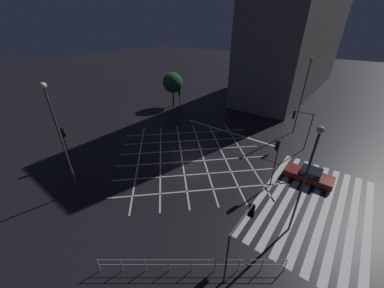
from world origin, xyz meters
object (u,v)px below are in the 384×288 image
(traffic_light_median_south, at_px, (276,154))
(waiting_car, at_px, (309,175))
(street_lamp_far, at_px, (307,171))
(street_tree_near, at_px, (173,83))
(traffic_light_se_cross, at_px, (301,121))
(traffic_light_ne_main, at_px, (179,97))
(street_lamp_west, at_px, (58,128))
(traffic_light_nw_main, at_px, (64,138))
(street_lamp_east, at_px, (304,89))
(traffic_light_sw_main, at_px, (242,228))

(traffic_light_median_south, height_order, waiting_car, traffic_light_median_south)
(street_lamp_far, height_order, waiting_car, street_lamp_far)
(street_lamp_far, height_order, street_tree_near, street_lamp_far)
(traffic_light_median_south, distance_m, traffic_light_se_cross, 8.71)
(traffic_light_ne_main, bearing_deg, traffic_light_se_cross, 90.78)
(traffic_light_median_south, xyz_separation_m, street_lamp_west, (-10.91, 12.73, 2.72))
(traffic_light_ne_main, xyz_separation_m, waiting_car, (-5.50, -20.44, -2.32))
(traffic_light_ne_main, height_order, street_lamp_far, street_lamp_far)
(traffic_light_median_south, xyz_separation_m, street_lamp_far, (-3.79, -2.82, 1.74))
(traffic_light_ne_main, bearing_deg, waiting_car, 74.94)
(traffic_light_nw_main, distance_m, street_lamp_west, 6.21)
(street_tree_near, bearing_deg, street_lamp_far, -121.20)
(traffic_light_se_cross, bearing_deg, traffic_light_nw_main, 45.35)
(traffic_light_ne_main, relative_size, street_lamp_far, 0.51)
(street_lamp_east, bearing_deg, traffic_light_sw_main, -173.22)
(traffic_light_ne_main, bearing_deg, street_lamp_east, 105.14)
(traffic_light_sw_main, distance_m, traffic_light_median_south, 8.20)
(traffic_light_nw_main, relative_size, waiting_car, 0.97)
(traffic_light_se_cross, xyz_separation_m, traffic_light_nw_main, (-17.75, 17.54, -0.40))
(traffic_light_ne_main, relative_size, street_lamp_west, 0.43)
(waiting_car, bearing_deg, street_lamp_west, 42.28)
(traffic_light_nw_main, distance_m, street_lamp_east, 27.47)
(traffic_light_sw_main, bearing_deg, waiting_car, -7.87)
(street_lamp_far, bearing_deg, traffic_light_nw_main, 104.33)
(traffic_light_se_cross, distance_m, street_tree_near, 21.30)
(street_lamp_west, bearing_deg, traffic_light_se_cross, -32.55)
(traffic_light_ne_main, height_order, street_lamp_east, street_lamp_east)
(traffic_light_nw_main, xyz_separation_m, street_tree_near, (19.90, 3.63, 1.25))
(street_lamp_east, bearing_deg, traffic_light_median_south, -173.41)
(street_lamp_west, relative_size, street_tree_near, 1.61)
(traffic_light_ne_main, relative_size, traffic_light_se_cross, 0.91)
(traffic_light_sw_main, distance_m, traffic_light_nw_main, 18.77)
(traffic_light_nw_main, bearing_deg, traffic_light_sw_main, -87.22)
(traffic_light_se_cross, distance_m, street_lamp_far, 12.98)
(traffic_light_se_cross, height_order, street_tree_near, street_tree_near)
(traffic_light_ne_main, height_order, street_tree_near, street_tree_near)
(traffic_light_median_south, height_order, street_lamp_far, street_lamp_far)
(traffic_light_median_south, bearing_deg, street_lamp_far, 126.65)
(traffic_light_sw_main, distance_m, traffic_light_se_cross, 16.89)
(traffic_light_sw_main, xyz_separation_m, traffic_light_ne_main, (16.60, 18.90, -0.01))
(street_lamp_east, xyz_separation_m, waiting_car, (-9.93, -4.04, -5.25))
(traffic_light_se_cross, xyz_separation_m, street_lamp_west, (-19.62, 12.53, 2.76))
(traffic_light_sw_main, bearing_deg, street_tree_near, 49.69)
(traffic_light_median_south, xyz_separation_m, waiting_car, (2.97, -2.55, -2.71))
(street_tree_near, bearing_deg, traffic_light_median_south, -116.94)
(traffic_light_se_cross, bearing_deg, street_lamp_west, 57.45)
(traffic_light_nw_main, height_order, street_lamp_west, street_lamp_west)
(traffic_light_median_south, relative_size, waiting_car, 1.13)
(traffic_light_ne_main, height_order, traffic_light_se_cross, traffic_light_se_cross)
(traffic_light_median_south, bearing_deg, street_lamp_west, 40.61)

